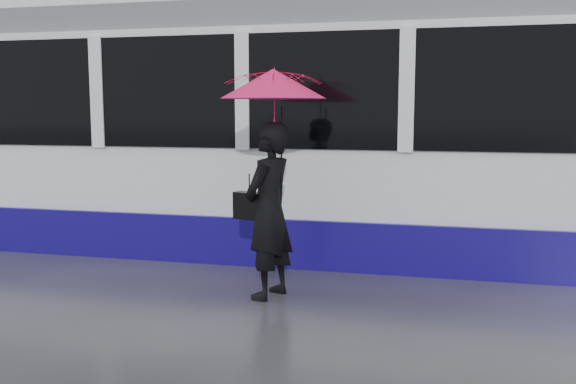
# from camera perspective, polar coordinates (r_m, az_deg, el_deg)

# --- Properties ---
(ground) EXTENTS (90.00, 90.00, 0.00)m
(ground) POSITION_cam_1_polar(r_m,az_deg,el_deg) (6.82, 0.92, -9.53)
(ground) COLOR #2B2B30
(ground) RESTS_ON ground
(rails) EXTENTS (34.00, 1.51, 0.02)m
(rails) POSITION_cam_1_polar(r_m,az_deg,el_deg) (9.19, 4.49, -5.04)
(rails) COLOR #3F3D38
(rails) RESTS_ON ground
(woman) EXTENTS (0.61, 0.77, 1.85)m
(woman) POSITION_cam_1_polar(r_m,az_deg,el_deg) (6.71, -1.70, -1.69)
(woman) COLOR black
(woman) RESTS_ON ground
(umbrella) EXTENTS (1.35, 1.35, 1.25)m
(umbrella) POSITION_cam_1_polar(r_m,az_deg,el_deg) (6.61, -1.32, 7.77)
(umbrella) COLOR #E01277
(umbrella) RESTS_ON ground
(handbag) EXTENTS (0.36, 0.23, 0.47)m
(handbag) POSITION_cam_1_polar(r_m,az_deg,el_deg) (6.78, -3.45, -1.22)
(handbag) COLOR black
(handbag) RESTS_ON ground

